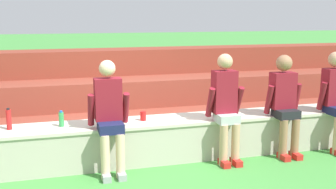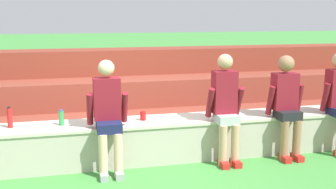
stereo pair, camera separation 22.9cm
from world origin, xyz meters
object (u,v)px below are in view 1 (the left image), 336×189
person_center (226,105)px  plastic_cup_middle (143,116)px  person_right_of_center (285,101)px  water_bottle_mid_left (9,119)px  water_bottle_mid_right (61,119)px  person_left_of_center (109,114)px

person_center → plastic_cup_middle: person_center is taller
person_right_of_center → plastic_cup_middle: size_ratio=11.38×
water_bottle_mid_left → water_bottle_mid_right: 0.63m
water_bottle_mid_left → water_bottle_mid_right: size_ratio=1.32×
person_left_of_center → water_bottle_mid_left: 1.26m
person_left_of_center → water_bottle_mid_left: (-1.21, 0.35, -0.07)m
person_center → water_bottle_mid_left: bearing=172.4°
person_left_of_center → person_right_of_center: 2.46m
water_bottle_mid_left → person_left_of_center: bearing=-16.4°
person_right_of_center → water_bottle_mid_right: 3.06m
person_left_of_center → plastic_cup_middle: size_ratio=11.37×
plastic_cup_middle → person_right_of_center: bearing=-9.5°
person_left_of_center → water_bottle_mid_right: 0.67m
person_right_of_center → water_bottle_mid_left: size_ratio=5.20×
person_left_of_center → water_bottle_mid_left: size_ratio=5.19×
person_right_of_center → water_bottle_mid_left: 3.69m
person_center → water_bottle_mid_right: bearing=171.1°
person_right_of_center → water_bottle_mid_right: bearing=174.0°
person_right_of_center → water_bottle_mid_left: bearing=174.5°
water_bottle_mid_right → person_right_of_center: bearing=-6.0°
person_center → water_bottle_mid_left: person_center is taller
water_bottle_mid_left → water_bottle_mid_right: (0.63, -0.04, -0.03)m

